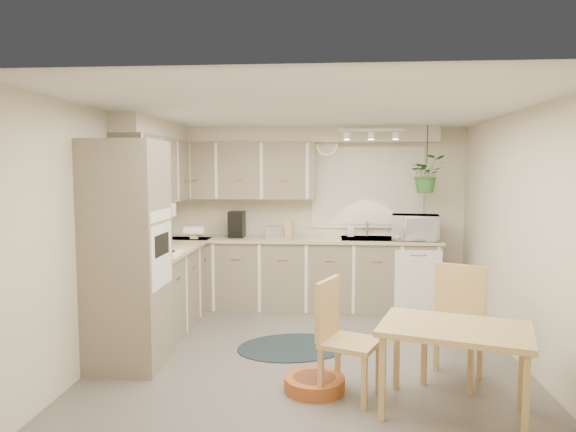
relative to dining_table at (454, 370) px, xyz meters
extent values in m
plane|color=#67615B|center=(-1.11, 1.12, -0.34)|extent=(4.20, 4.20, 0.00)
plane|color=silver|center=(-1.11, 1.12, 2.06)|extent=(4.20, 4.20, 0.00)
cube|color=beige|center=(-1.11, 3.22, 0.86)|extent=(4.00, 0.04, 2.40)
cube|color=beige|center=(-1.11, -0.98, 0.86)|extent=(4.00, 0.04, 2.40)
cube|color=beige|center=(-3.11, 1.12, 0.86)|extent=(0.04, 4.20, 2.40)
cube|color=beige|center=(0.89, 1.12, 0.86)|extent=(0.04, 4.20, 2.40)
cube|color=gray|center=(-2.81, 2.00, 0.11)|extent=(0.60, 1.85, 0.90)
cube|color=gray|center=(-1.31, 2.92, 0.11)|extent=(3.60, 0.60, 0.90)
cube|color=#CAB593|center=(-2.80, 2.00, 0.58)|extent=(0.64, 1.89, 0.04)
cube|color=#CAB593|center=(-1.31, 2.91, 0.58)|extent=(3.64, 0.64, 0.04)
cube|color=gray|center=(-2.79, 0.75, 0.71)|extent=(0.65, 0.65, 2.10)
cube|color=white|center=(-2.47, 0.75, 0.71)|extent=(0.02, 0.56, 0.58)
cube|color=gray|center=(-2.94, 2.12, 1.49)|extent=(0.35, 2.00, 0.75)
cube|color=gray|center=(-2.11, 3.05, 1.49)|extent=(2.00, 0.35, 0.75)
cube|color=beige|center=(-2.96, 2.12, 1.96)|extent=(0.30, 2.00, 0.20)
cube|color=beige|center=(-1.31, 3.07, 1.96)|extent=(3.60, 0.30, 0.20)
cube|color=white|center=(-2.79, 1.42, 0.61)|extent=(0.52, 0.58, 0.02)
cube|color=white|center=(-2.81, 1.42, 1.06)|extent=(0.40, 0.60, 0.14)
cube|color=silver|center=(-0.41, 3.19, 1.26)|extent=(1.40, 0.02, 1.00)
cube|color=silver|center=(-0.41, 3.20, 1.26)|extent=(1.50, 0.02, 1.10)
cube|color=#96989D|center=(-0.41, 2.92, 0.56)|extent=(0.70, 0.48, 0.10)
cube|color=white|center=(0.19, 2.61, 0.09)|extent=(0.58, 0.02, 0.83)
cube|color=white|center=(-0.41, 2.67, 1.99)|extent=(0.80, 0.04, 0.04)
cylinder|color=gold|center=(-0.96, 3.19, 1.84)|extent=(0.30, 0.03, 0.30)
cube|color=tan|center=(0.00, 0.00, 0.00)|extent=(1.24, 1.01, 0.67)
cube|color=tan|center=(-0.76, 0.24, 0.14)|extent=(0.58, 0.58, 0.94)
cube|color=tan|center=(0.14, 0.60, 0.16)|extent=(0.63, 0.63, 1.00)
ellipsoid|color=black|center=(-1.29, 1.35, -0.33)|extent=(1.37, 1.18, 0.01)
cylinder|color=#B24B23|center=(-1.05, 0.33, -0.28)|extent=(0.65, 0.65, 0.12)
imported|color=white|center=(0.17, 2.82, 0.80)|extent=(0.63, 0.40, 0.40)
imported|color=white|center=(-0.64, 3.07, 0.65)|extent=(0.10, 0.20, 0.09)
imported|color=#336F2C|center=(0.30, 2.82, 1.40)|extent=(0.48, 0.53, 0.37)
cube|color=black|center=(-2.15, 2.92, 0.78)|extent=(0.20, 0.25, 0.35)
cube|color=#96989D|center=(-1.63, 2.94, 0.68)|extent=(0.27, 0.20, 0.15)
cube|color=tan|center=(-1.46, 2.97, 0.71)|extent=(0.11, 0.11, 0.22)
camera|label=1|loc=(-0.95, -3.80, 1.48)|focal=32.00mm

